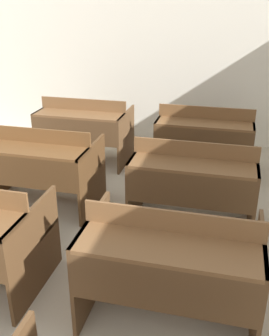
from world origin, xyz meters
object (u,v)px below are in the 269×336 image
object	(u,v)px
bench_third_right	(193,181)
bench_back_left	(84,128)
bench_third_left	(40,164)
bench_second_right	(171,263)
bench_back_right	(204,138)

from	to	relation	value
bench_third_right	bench_back_left	xyz separation A→B (m)	(-1.64, 1.32, 0.00)
bench_third_left	bench_second_right	bearing A→B (deg)	-39.16
bench_second_right	bench_back_right	size ratio (longest dim) A/B	1.00
bench_third_right	bench_back_left	world-z (taller)	same
bench_second_right	bench_back_left	xyz separation A→B (m)	(-1.63, 2.65, 0.00)
bench_second_right	bench_back_right	bearing A→B (deg)	89.87
bench_third_left	bench_back_left	bearing A→B (deg)	89.28
bench_third_left	bench_back_left	size ratio (longest dim) A/B	1.00
bench_third_right	bench_back_right	bearing A→B (deg)	90.05
bench_third_left	bench_third_right	bearing A→B (deg)	-0.21
bench_second_right	bench_third_right	bearing A→B (deg)	89.70
bench_back_right	bench_third_left	bearing A→B (deg)	-141.56
bench_back_left	bench_back_right	world-z (taller)	same
bench_second_right	bench_third_right	size ratio (longest dim) A/B	1.00
bench_second_right	bench_third_left	world-z (taller)	same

